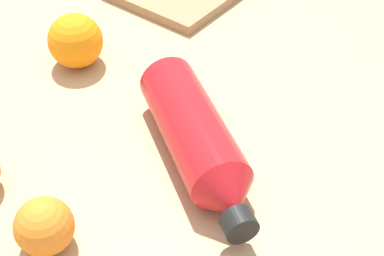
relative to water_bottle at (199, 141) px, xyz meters
name	(u,v)px	position (x,y,z in m)	size (l,w,h in m)	color
ground_plane	(141,144)	(0.04, -0.07, -0.04)	(2.40, 2.40, 0.00)	tan
water_bottle	(199,141)	(0.00, 0.00, 0.00)	(0.14, 0.28, 0.08)	red
orange_0	(44,226)	(0.21, 0.00, -0.01)	(0.06, 0.06, 0.06)	orange
orange_1	(75,41)	(0.02, -0.28, 0.00)	(0.08, 0.08, 0.08)	orange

